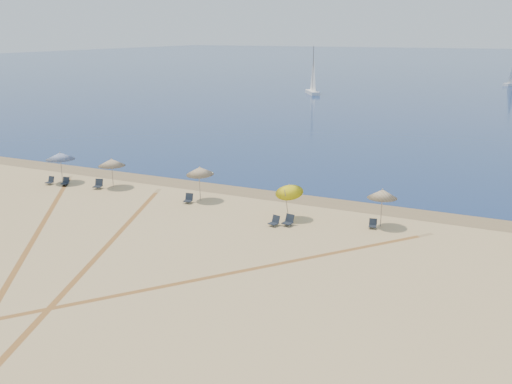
{
  "coord_description": "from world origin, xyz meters",
  "views": [
    {
      "loc": [
        16.24,
        -14.39,
        12.08
      ],
      "look_at": [
        0.0,
        20.0,
        1.3
      ],
      "focal_mm": 40.03,
      "sensor_mm": 36.0,
      "label": 1
    }
  ],
  "objects_px": {
    "umbrella_2": "(200,171)",
    "sailboat_1": "(313,80)",
    "chair_4": "(275,221)",
    "chair_5": "(289,221)",
    "chair_1": "(65,182)",
    "umbrella_1": "(112,162)",
    "umbrella_0": "(60,156)",
    "chair_3": "(189,199)",
    "chair_2": "(98,184)",
    "chair_0": "(50,181)",
    "umbrella_3": "(289,189)",
    "umbrella_4": "(382,194)",
    "chair_6": "(373,224)"
  },
  "relations": [
    {
      "from": "umbrella_0",
      "to": "chair_1",
      "type": "relative_size",
      "value": 3.52
    },
    {
      "from": "umbrella_0",
      "to": "chair_1",
      "type": "xyz_separation_m",
      "value": [
        0.83,
        -0.55,
        -1.95
      ]
    },
    {
      "from": "umbrella_3",
      "to": "sailboat_1",
      "type": "height_order",
      "value": "sailboat_1"
    },
    {
      "from": "umbrella_3",
      "to": "chair_6",
      "type": "distance_m",
      "value": 5.84
    },
    {
      "from": "chair_4",
      "to": "sailboat_1",
      "type": "distance_m",
      "value": 79.48
    },
    {
      "from": "umbrella_4",
      "to": "chair_5",
      "type": "height_order",
      "value": "umbrella_4"
    },
    {
      "from": "umbrella_4",
      "to": "sailboat_1",
      "type": "xyz_separation_m",
      "value": [
        -30.82,
        72.8,
        0.62
      ]
    },
    {
      "from": "chair_4",
      "to": "chair_2",
      "type": "bearing_deg",
      "value": -173.78
    },
    {
      "from": "chair_1",
      "to": "sailboat_1",
      "type": "relative_size",
      "value": 0.08
    },
    {
      "from": "umbrella_4",
      "to": "chair_0",
      "type": "height_order",
      "value": "umbrella_4"
    },
    {
      "from": "umbrella_3",
      "to": "chair_4",
      "type": "height_order",
      "value": "umbrella_3"
    },
    {
      "from": "chair_5",
      "to": "chair_2",
      "type": "bearing_deg",
      "value": -176.08
    },
    {
      "from": "chair_3",
      "to": "chair_4",
      "type": "height_order",
      "value": "chair_3"
    },
    {
      "from": "umbrella_1",
      "to": "umbrella_4",
      "type": "distance_m",
      "value": 21.61
    },
    {
      "from": "chair_4",
      "to": "chair_5",
      "type": "relative_size",
      "value": 0.96
    },
    {
      "from": "umbrella_3",
      "to": "chair_1",
      "type": "height_order",
      "value": "umbrella_3"
    },
    {
      "from": "umbrella_4",
      "to": "chair_6",
      "type": "height_order",
      "value": "umbrella_4"
    },
    {
      "from": "chair_0",
      "to": "chair_4",
      "type": "bearing_deg",
      "value": -6.96
    },
    {
      "from": "umbrella_4",
      "to": "chair_0",
      "type": "xyz_separation_m",
      "value": [
        -26.87,
        -1.12,
        -1.9
      ]
    },
    {
      "from": "umbrella_2",
      "to": "chair_3",
      "type": "distance_m",
      "value": 2.19
    },
    {
      "from": "chair_0",
      "to": "chair_5",
      "type": "distance_m",
      "value": 21.49
    },
    {
      "from": "umbrella_3",
      "to": "chair_1",
      "type": "xyz_separation_m",
      "value": [
        -19.62,
        0.31,
        -1.8
      ]
    },
    {
      "from": "umbrella_3",
      "to": "chair_0",
      "type": "height_order",
      "value": "umbrella_3"
    },
    {
      "from": "umbrella_1",
      "to": "chair_1",
      "type": "height_order",
      "value": "umbrella_1"
    },
    {
      "from": "chair_1",
      "to": "chair_3",
      "type": "distance_m",
      "value": 11.62
    },
    {
      "from": "chair_4",
      "to": "chair_5",
      "type": "bearing_deg",
      "value": 42.6
    },
    {
      "from": "chair_4",
      "to": "umbrella_3",
      "type": "bearing_deg",
      "value": 92.73
    },
    {
      "from": "chair_0",
      "to": "sailboat_1",
      "type": "xyz_separation_m",
      "value": [
        -3.95,
        73.92,
        2.52
      ]
    },
    {
      "from": "umbrella_0",
      "to": "umbrella_4",
      "type": "height_order",
      "value": "umbrella_0"
    },
    {
      "from": "chair_4",
      "to": "umbrella_0",
      "type": "bearing_deg",
      "value": -172.75
    },
    {
      "from": "chair_3",
      "to": "chair_5",
      "type": "bearing_deg",
      "value": -20.34
    },
    {
      "from": "umbrella_1",
      "to": "umbrella_2",
      "type": "bearing_deg",
      "value": -1.27
    },
    {
      "from": "chair_4",
      "to": "sailboat_1",
      "type": "xyz_separation_m",
      "value": [
        -24.61,
        75.53,
        2.51
      ]
    },
    {
      "from": "umbrella_2",
      "to": "sailboat_1",
      "type": "bearing_deg",
      "value": 103.47
    },
    {
      "from": "chair_2",
      "to": "chair_0",
      "type": "bearing_deg",
      "value": 172.91
    },
    {
      "from": "chair_5",
      "to": "chair_4",
      "type": "bearing_deg",
      "value": -141.49
    },
    {
      "from": "umbrella_2",
      "to": "chair_1",
      "type": "distance_m",
      "value": 12.3
    },
    {
      "from": "chair_3",
      "to": "chair_4",
      "type": "relative_size",
      "value": 1.0
    },
    {
      "from": "chair_2",
      "to": "umbrella_4",
      "type": "bearing_deg",
      "value": -14.14
    },
    {
      "from": "chair_2",
      "to": "chair_6",
      "type": "relative_size",
      "value": 1.32
    },
    {
      "from": "umbrella_3",
      "to": "sailboat_1",
      "type": "relative_size",
      "value": 0.29
    },
    {
      "from": "umbrella_1",
      "to": "sailboat_1",
      "type": "xyz_separation_m",
      "value": [
        -9.21,
        72.49,
        0.76
      ]
    },
    {
      "from": "chair_2",
      "to": "chair_5",
      "type": "height_order",
      "value": "chair_2"
    },
    {
      "from": "chair_5",
      "to": "sailboat_1",
      "type": "bearing_deg",
      "value": 118.74
    },
    {
      "from": "umbrella_1",
      "to": "chair_0",
      "type": "bearing_deg",
      "value": -164.83
    },
    {
      "from": "chair_2",
      "to": "umbrella_0",
      "type": "bearing_deg",
      "value": 162.08
    },
    {
      "from": "chair_1",
      "to": "umbrella_1",
      "type": "bearing_deg",
      "value": 5.4
    },
    {
      "from": "umbrella_0",
      "to": "chair_3",
      "type": "bearing_deg",
      "value": -2.15
    },
    {
      "from": "umbrella_0",
      "to": "chair_3",
      "type": "relative_size",
      "value": 3.42
    },
    {
      "from": "umbrella_1",
      "to": "umbrella_0",
      "type": "bearing_deg",
      "value": -172.66
    }
  ]
}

